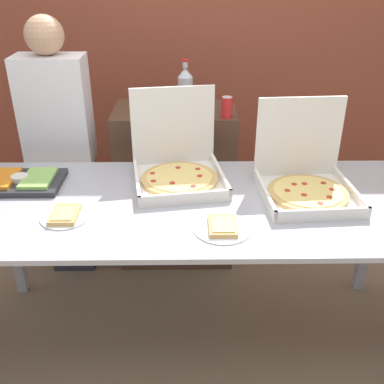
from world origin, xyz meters
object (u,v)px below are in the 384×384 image
Objects in this scene: paper_plate_front_center at (65,215)px; soda_can_colored at (227,107)px; soda_can_silver at (183,95)px; person_guest_cap at (61,149)px; soda_bottle at (185,89)px; pizza_box_far_left at (305,179)px; pizza_box_far_right at (178,165)px; paper_plate_front_right at (223,227)px; veggie_tray at (20,181)px.

soda_can_colored is (0.78, 0.81, 0.25)m from paper_plate_front_center.
soda_can_silver reaches higher than paper_plate_front_center.
person_guest_cap is (-0.23, 0.85, -0.03)m from paper_plate_front_center.
soda_bottle is at bearing 59.77° from paper_plate_front_center.
soda_can_silver is 1.00× the size of soda_can_colored.
pizza_box_far_right is (-0.63, 0.16, 0.00)m from pizza_box_far_left.
paper_plate_front_right is 1.21m from soda_can_silver.
paper_plate_front_right is at bearing -8.40° from paper_plate_front_center.
pizza_box_far_left is 3.89× the size of soda_can_silver.
pizza_box_far_right is 2.38× the size of paper_plate_front_center.
veggie_tray is (-1.43, 0.10, -0.06)m from pizza_box_far_left.
person_guest_cap reaches higher than paper_plate_front_center.
pizza_box_far_left reaches higher than paper_plate_front_right.
soda_can_silver is (0.83, 0.74, 0.24)m from veggie_tray.
pizza_box_far_right is 0.54m from soda_can_colored.
veggie_tray is at bearing -156.22° from soda_can_colored.
paper_plate_front_right is at bearing -81.53° from soda_can_silver.
soda_bottle is 2.51× the size of soda_can_colored.
soda_can_colored is (0.26, -0.26, 0.00)m from soda_can_silver.
soda_can_silver is at bearing 121.71° from pizza_box_far_left.
soda_bottle reaches higher than pizza_box_far_right.
soda_bottle reaches higher than veggie_tray.
paper_plate_front_center is 0.45m from veggie_tray.
pizza_box_far_left is 1.55× the size of soda_bottle.
soda_bottle is (0.04, 0.54, 0.25)m from pizza_box_far_right.
paper_plate_front_center is (-0.50, -0.39, -0.07)m from pizza_box_far_right.
pizza_box_far_left is at bearing -23.13° from pizza_box_far_right.
person_guest_cap is (-1.01, 0.04, -0.27)m from soda_can_colored.
paper_plate_front_right is 0.16× the size of person_guest_cap.
pizza_box_far_left is 1.44m from veggie_tray.
soda_can_colored is (0.24, -0.13, -0.07)m from soda_bottle.
veggie_tray is 0.53m from person_guest_cap.
soda_can_colored is (-0.34, 0.58, 0.18)m from pizza_box_far_left.
pizza_box_far_right is 0.70m from soda_can_silver.
pizza_box_far_right reaches higher than paper_plate_front_center.
soda_bottle is at bearing 77.05° from pizza_box_far_right.
pizza_box_far_right is at bearing 4.31° from veggie_tray.
pizza_box_far_left reaches higher than paper_plate_front_center.
soda_can_silver is 0.83m from person_guest_cap.
soda_can_colored is at bearing 47.36° from pizza_box_far_right.
soda_bottle is 2.51× the size of soda_can_silver.
paper_plate_front_center is at bearing 105.06° from person_guest_cap.
paper_plate_front_center is at bearing -172.54° from pizza_box_far_left.
soda_can_silver is (0.53, 1.07, 0.25)m from paper_plate_front_center.
veggie_tray is (-1.00, 0.43, 0.01)m from paper_plate_front_right.
paper_plate_front_right is at bearing 134.35° from person_guest_cap.
pizza_box_far_right reaches higher than soda_can_silver.
soda_can_silver and soda_can_colored have the same top height.
pizza_box_far_right is at bearing 147.82° from person_guest_cap.
pizza_box_far_right is 4.23× the size of soda_can_colored.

